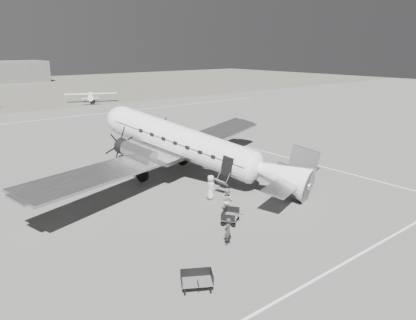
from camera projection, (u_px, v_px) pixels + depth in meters
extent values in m
plane|color=slate|center=(204.00, 186.00, 32.45)|extent=(260.00, 260.00, 0.00)
cube|color=white|center=(364.00, 252.00, 21.98)|extent=(60.00, 0.15, 0.01)
cube|color=white|center=(299.00, 161.00, 39.74)|extent=(0.15, 80.00, 0.01)
cube|color=white|center=(42.00, 120.00, 62.37)|extent=(90.00, 0.15, 0.01)
imported|color=#2C2C2C|center=(228.00, 231.00, 22.63)|extent=(0.68, 0.57, 1.58)
imported|color=#B0B0AE|center=(227.00, 201.00, 26.91)|extent=(0.78, 0.94, 1.75)
imported|color=silver|center=(211.00, 187.00, 29.41)|extent=(0.76, 1.00, 1.84)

